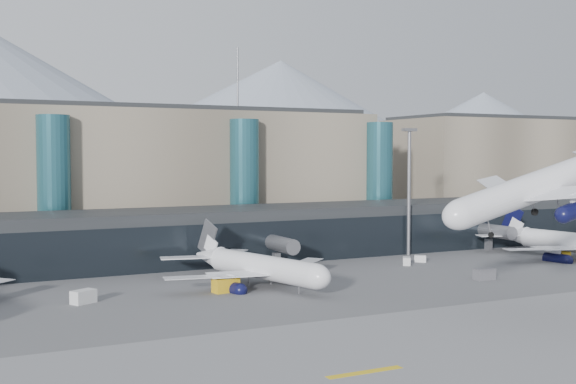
# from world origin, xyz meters

# --- Properties ---
(ground) EXTENTS (900.00, 900.00, 0.00)m
(ground) POSITION_xyz_m (0.00, 0.00, 0.00)
(ground) COLOR #515154
(ground) RESTS_ON ground
(runway_strip) EXTENTS (400.00, 40.00, 0.04)m
(runway_strip) POSITION_xyz_m (0.00, -15.00, 0.02)
(runway_strip) COLOR slate
(runway_strip) RESTS_ON ground
(runway_markings) EXTENTS (128.00, 1.00, 0.02)m
(runway_markings) POSITION_xyz_m (-0.00, -15.00, 0.05)
(runway_markings) COLOR gold
(runway_markings) RESTS_ON ground
(concourse) EXTENTS (170.00, 27.00, 10.00)m
(concourse) POSITION_xyz_m (-0.02, 57.73, 4.97)
(concourse) COLOR black
(concourse) RESTS_ON ground
(terminal_main) EXTENTS (130.00, 30.00, 31.00)m
(terminal_main) POSITION_xyz_m (-25.00, 90.00, 15.44)
(terminal_main) COLOR gray
(terminal_main) RESTS_ON ground
(terminal_east) EXTENTS (70.00, 30.00, 31.00)m
(terminal_east) POSITION_xyz_m (95.00, 90.00, 15.44)
(terminal_east) COLOR gray
(terminal_east) RESTS_ON ground
(teal_towers) EXTENTS (116.40, 19.40, 46.00)m
(teal_towers) POSITION_xyz_m (-14.99, 74.01, 14.01)
(teal_towers) COLOR #235662
(teal_towers) RESTS_ON ground
(mountain_ridge) EXTENTS (910.00, 400.00, 110.00)m
(mountain_ridge) POSITION_xyz_m (15.97, 380.00, 45.74)
(mountain_ridge) COLOR gray
(mountain_ridge) RESTS_ON ground
(lightmast_mid) EXTENTS (3.00, 1.20, 25.60)m
(lightmast_mid) POSITION_xyz_m (30.00, 48.00, 14.42)
(lightmast_mid) COLOR slate
(lightmast_mid) RESTS_ON ground
(hero_jet) EXTENTS (31.84, 32.46, 10.47)m
(hero_jet) POSITION_xyz_m (13.13, -5.95, 17.86)
(hero_jet) COLOR silver
(hero_jet) RESTS_ON ground
(jet_parked_mid) EXTENTS (31.87, 33.22, 10.66)m
(jet_parked_mid) POSITION_xyz_m (-11.42, 32.29, 4.03)
(jet_parked_mid) COLOR silver
(jet_parked_mid) RESTS_ON ground
(jet_parked_right) EXTENTS (34.13, 34.38, 11.13)m
(jet_parked_right) POSITION_xyz_m (55.81, 32.38, 4.21)
(jet_parked_right) COLOR silver
(jet_parked_right) RESTS_ON ground
(veh_a) EXTENTS (3.75, 3.20, 1.84)m
(veh_a) POSITION_xyz_m (-37.80, 28.64, 0.92)
(veh_a) COLOR silver
(veh_a) RESTS_ON ground
(veh_b) EXTENTS (2.02, 2.75, 1.43)m
(veh_b) POSITION_xyz_m (-5.21, 38.04, 0.72)
(veh_b) COLOR gold
(veh_b) RESTS_ON ground
(veh_c) EXTENTS (3.41, 1.85, 1.87)m
(veh_c) POSITION_xyz_m (24.12, 18.85, 0.94)
(veh_c) COLOR #535258
(veh_c) RESTS_ON ground
(veh_d) EXTENTS (2.50, 2.83, 1.43)m
(veh_d) POSITION_xyz_m (22.03, 37.43, 0.72)
(veh_d) COLOR silver
(veh_d) RESTS_ON ground
(veh_e) EXTENTS (3.27, 2.26, 1.69)m
(veh_e) POSITION_xyz_m (52.35, 28.92, 0.85)
(veh_e) COLOR gold
(veh_e) RESTS_ON ground
(veh_g) EXTENTS (2.49, 2.35, 1.27)m
(veh_g) POSITION_xyz_m (26.53, 39.32, 0.63)
(veh_g) COLOR silver
(veh_g) RESTS_ON ground
(veh_h) EXTENTS (4.06, 2.55, 2.10)m
(veh_h) POSITION_xyz_m (-17.40, 27.60, 1.05)
(veh_h) COLOR gold
(veh_h) RESTS_ON ground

